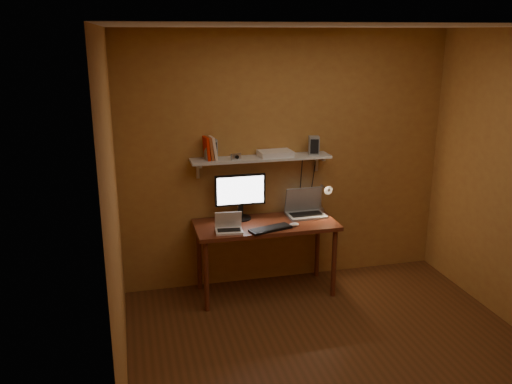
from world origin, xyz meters
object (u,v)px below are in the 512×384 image
object	(u,v)px
keyboard	(270,229)
desk_lamp	(325,195)
laptop	(305,208)
shelf_camera	(236,157)
wall_shelf	(261,159)
router	(275,153)
monitor	(240,194)
mouse	(294,224)
speaker_left	(211,149)
speaker_right	(314,145)
netbook	(229,226)
desk	(266,231)

from	to	relation	value
keyboard	desk_lamp	xyz separation A→B (m)	(0.67, 0.32, 0.20)
laptop	shelf_camera	world-z (taller)	shelf_camera
wall_shelf	router	bearing A→B (deg)	1.76
monitor	shelf_camera	distance (m)	0.40
mouse	router	xyz separation A→B (m)	(-0.10, 0.35, 0.63)
keyboard	speaker_left	xyz separation A→B (m)	(-0.49, 0.40, 0.71)
wall_shelf	monitor	world-z (taller)	wall_shelf
shelf_camera	monitor	bearing A→B (deg)	42.50
laptop	keyboard	bearing A→B (deg)	-144.43
mouse	speaker_left	world-z (taller)	speaker_left
speaker_right	netbook	bearing A→B (deg)	-149.28
speaker_left	shelf_camera	bearing A→B (deg)	-20.46
netbook	speaker_right	distance (m)	1.20
mouse	speaker_right	xyz separation A→B (m)	(0.30, 0.34, 0.70)
netbook	desk_lamp	distance (m)	1.10
monitor	netbook	world-z (taller)	monitor
laptop	shelf_camera	distance (m)	0.93
netbook	speaker_right	size ratio (longest dim) A/B	1.47
wall_shelf	netbook	distance (m)	0.76
desk_lamp	shelf_camera	world-z (taller)	shelf_camera
shelf_camera	speaker_right	bearing A→B (deg)	3.27
monitor	netbook	distance (m)	0.42
monitor	laptop	distance (m)	0.70
laptop	speaker_left	xyz separation A→B (m)	(-0.95, 0.05, 0.65)
speaker_left	router	bearing A→B (deg)	-4.98
mouse	monitor	bearing A→B (deg)	142.21
desk	keyboard	bearing A→B (deg)	-91.90
speaker_right	router	bearing A→B (deg)	-170.16
desk	speaker_right	size ratio (longest dim) A/B	7.62
netbook	speaker_right	world-z (taller)	speaker_right
router	speaker_right	bearing A→B (deg)	-2.29
netbook	monitor	bearing A→B (deg)	65.40
desk_lamp	router	bearing A→B (deg)	171.99
monitor	keyboard	world-z (taller)	monitor
laptop	keyboard	size ratio (longest dim) A/B	0.94
wall_shelf	monitor	bearing A→B (deg)	-176.53
wall_shelf	shelf_camera	xyz separation A→B (m)	(-0.27, -0.06, 0.05)
mouse	speaker_right	size ratio (longest dim) A/B	0.53
desk	laptop	world-z (taller)	laptop
desk	speaker_left	bearing A→B (deg)	157.90
desk_lamp	desk	bearing A→B (deg)	-169.19
desk	shelf_camera	xyz separation A→B (m)	(-0.27, 0.14, 0.74)
desk_lamp	monitor	bearing A→B (deg)	176.42
monitor	speaker_left	world-z (taller)	speaker_left
desk	monitor	bearing A→B (deg)	140.13
desk	speaker_left	distance (m)	0.97
mouse	desk_lamp	bearing A→B (deg)	32.22
desk	shelf_camera	size ratio (longest dim) A/B	13.23
wall_shelf	router	xyz separation A→B (m)	(0.15, 0.00, 0.04)
keyboard	mouse	world-z (taller)	mouse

